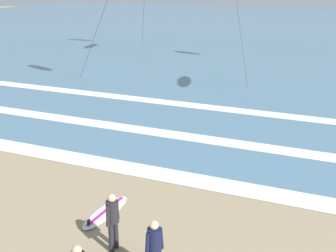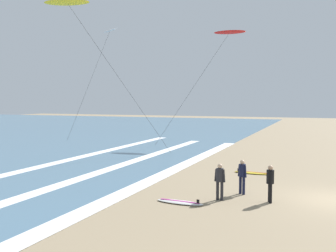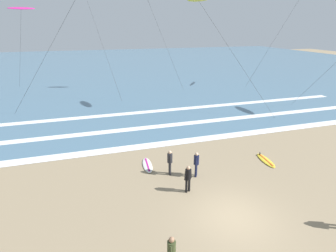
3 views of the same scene
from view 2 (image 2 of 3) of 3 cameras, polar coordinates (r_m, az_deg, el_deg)
The scene contains 11 objects.
wave_foam_shoreline at distance 20.65m, azimuth -3.81°, elevation -8.38°, with size 41.31×1.02×0.01m, color white.
wave_foam_mid_break at distance 21.38m, azimuth -14.97°, elevation -8.07°, with size 45.75×0.90×0.01m, color white.
wave_foam_outer_break at distance 26.40m, azimuth -19.40°, elevation -5.89°, with size 44.56×0.93×0.01m, color white.
surfer_right_near at distance 17.59m, azimuth 14.38°, elevation -7.51°, with size 0.51×0.32×1.60m.
surfer_foreground_main at distance 17.57m, azimuth 7.40°, elevation -7.43°, with size 0.32×0.52×1.60m.
surfer_left_near at distance 18.83m, azimuth 10.53°, elevation -6.70°, with size 0.33×0.48×1.60m.
surfboard_foreground_flat at distance 17.16m, azimuth 1.71°, elevation -10.80°, with size 0.77×2.14×0.25m.
surfboard_near_water at distance 24.23m, azimuth 11.88°, elevation -6.54°, with size 0.80×2.15×0.25m.
kite_red_high_left at distance 41.50m, azimuth 8.75°, elevation 13.01°, with size 5.51×7.65×11.30m.
kite_white_far_right at distance 48.00m, azimuth -8.30°, elevation 13.25°, with size 7.02×3.62×12.54m.
kite_yellow_distant_high at distance 29.46m, azimuth -14.15°, elevation 16.60°, with size 7.45×6.82×11.23m.
Camera 2 is at (-18.51, 0.63, 4.39)m, focal length 42.73 mm.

